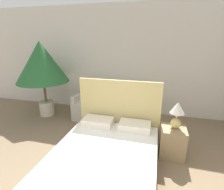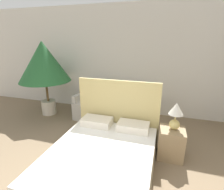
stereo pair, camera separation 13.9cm
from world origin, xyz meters
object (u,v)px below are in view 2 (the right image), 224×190
Objects in this scene: armchair_near_window_left at (90,107)px; nightstand at (171,143)px; potted_palm at (44,63)px; table_lamp at (176,114)px; armchair_near_window_right at (126,112)px; bed at (103,156)px.

armchair_near_window_left is 1.75× the size of nightstand.
table_lamp is (3.27, -0.97, -0.60)m from potted_palm.
armchair_near_window_right is at bearing 134.50° from nightstand.
bed is 1.74m from armchair_near_window_right.
nightstand is at bearing -17.00° from potted_palm.
bed is 3.64× the size of nightstand.
potted_palm is at bearing 163.44° from table_lamp.
bed is 1.38m from table_lamp.
bed reaches higher than armchair_near_window_right.
bed is 2.08× the size of armchair_near_window_left.
potted_palm reaches higher than nightstand.
potted_palm is (-2.20, -0.08, 1.13)m from armchair_near_window_right.
table_lamp is (0.02, 0.02, 0.56)m from nightstand.
armchair_near_window_left is at bearing 152.83° from table_lamp.
bed is at bearing -86.00° from armchair_near_window_right.
armchair_near_window_right is at bearing 2.01° from potted_palm.
potted_palm reaches higher than armchair_near_window_right.
nightstand is at bearing -133.52° from table_lamp.
armchair_near_window_left is 1.00× the size of armchair_near_window_right.
armchair_near_window_right is 0.48× the size of potted_palm.
table_lamp reaches higher than armchair_near_window_right.
nightstand is (1.03, 0.67, 0.01)m from bed.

